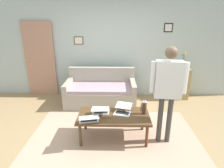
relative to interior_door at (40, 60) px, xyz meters
The scene contains 13 objects.
ground_plane 3.08m from the interior_door, 133.43° to the left, with size 7.68×7.68×0.00m, color #9D7E58.
area_rug 3.19m from the interior_door, 133.38° to the left, with size 3.10×2.23×0.01m, color tan.
back_wall 2.03m from the interior_door, behind, with size 7.04×0.11×2.70m.
interior_door is the anchor object (origin of this frame).
couch 1.96m from the interior_door, 161.13° to the left, with size 1.75×0.90×0.88m.
coffee_table 3.01m from the interior_door, 134.71° to the left, with size 1.28×0.67×0.47m.
laptop_left 3.05m from the interior_door, 138.19° to the left, with size 0.37×0.40×0.13m.
laptop_center 2.79m from the interior_door, 132.12° to the left, with size 0.30×0.34×0.13m.
laptop_right 2.91m from the interior_door, 125.55° to the left, with size 0.39×0.40×0.14m.
french_press 3.35m from the interior_door, 142.16° to the left, with size 0.10×0.08×0.27m.
side_shelf 3.93m from the interior_door, behind, with size 0.42×0.32×0.84m.
flower_vase 3.88m from the interior_door, behind, with size 0.10×0.09×0.46m.
person_standing 3.69m from the interior_door, 143.59° to the left, with size 0.60×0.23×1.71m.
Camera 1 is at (-0.12, 2.98, 2.10)m, focal length 30.09 mm.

